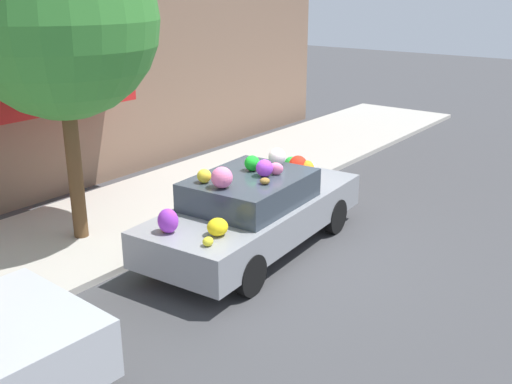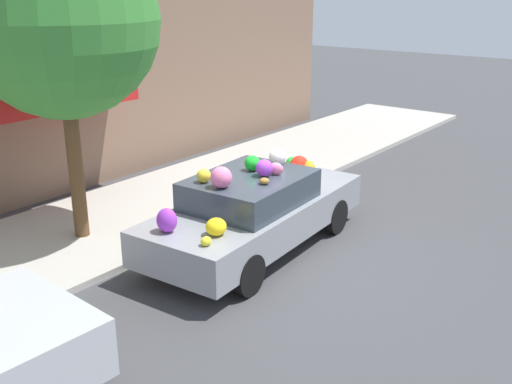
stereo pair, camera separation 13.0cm
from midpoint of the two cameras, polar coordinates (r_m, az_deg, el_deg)
The scene contains 6 objects.
ground_plane at distance 9.92m, azimuth -0.32°, elevation -5.43°, with size 60.00×60.00×0.00m, color #424244.
sidewalk_curb at distance 11.62m, azimuth -10.97°, elevation -1.74°, with size 24.00×3.20×0.11m.
building_facade at distance 12.66m, azimuth -18.94°, elevation 13.21°, with size 18.00×1.20×6.16m.
street_tree at distance 9.80m, azimuth -18.60°, elevation 15.21°, with size 3.01×3.01×5.02m.
fire_hydrant at distance 11.59m, azimuth -2.81°, elevation 0.65°, with size 0.20×0.20×0.70m.
art_car at distance 9.65m, azimuth -0.48°, elevation -1.61°, with size 4.41×1.97×1.62m.
Camera 1 is at (-7.20, -5.43, 4.14)m, focal length 42.00 mm.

